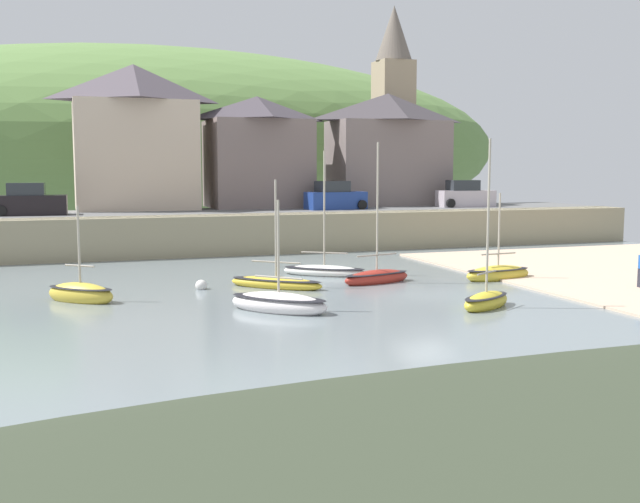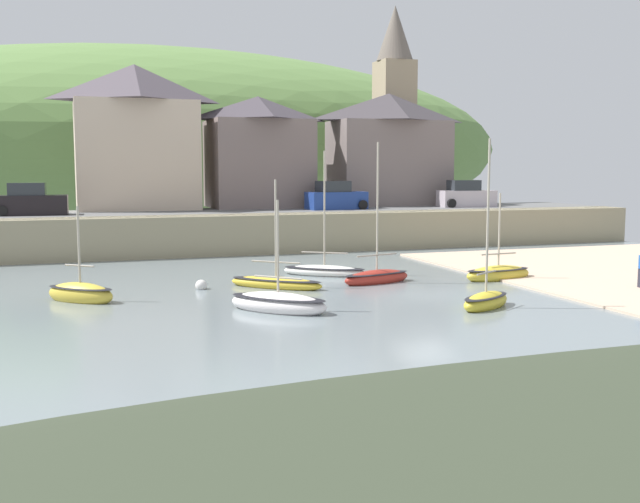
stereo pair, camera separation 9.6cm
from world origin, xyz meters
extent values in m
cube|color=slate|center=(0.00, 0.00, -0.03)|extent=(48.00, 40.00, 0.06)
cube|color=gray|center=(0.00, 17.00, 1.20)|extent=(48.00, 2.40, 2.40)
cube|color=#606060|center=(0.00, 20.70, 2.35)|extent=(48.00, 9.00, 0.10)
ellipsoid|color=#5E8243|center=(-4.90, 55.20, 7.31)|extent=(80.00, 44.00, 20.89)
cube|color=beige|center=(-9.24, 25.20, 6.06)|extent=(8.02, 5.57, 7.33)
pyramid|color=#514850|center=(-9.24, 25.20, 10.97)|extent=(8.32, 5.87, 2.48)
cube|color=slate|center=(-0.63, 25.20, 5.52)|extent=(7.01, 5.90, 6.23)
pyramid|color=#403A41|center=(-0.63, 25.20, 9.48)|extent=(7.31, 6.20, 1.70)
cube|color=slate|center=(9.63, 25.20, 5.59)|extent=(8.70, 4.76, 6.37)
pyramid|color=#433D42|center=(9.63, 25.20, 9.82)|extent=(9.00, 5.06, 2.09)
cube|color=tan|center=(11.88, 29.20, 8.15)|extent=(2.80, 2.80, 11.49)
cone|color=#665B51|center=(11.88, 29.20, 16.11)|extent=(3.00, 3.00, 4.42)
ellipsoid|color=gold|center=(-5.31, 3.72, 0.18)|extent=(3.99, 3.74, 0.65)
ellipsoid|color=black|center=(-5.31, 3.72, 0.36)|extent=(3.91, 3.67, 0.12)
cylinder|color=#B2A893|center=(-5.31, 3.72, 2.62)|extent=(0.09, 0.09, 4.24)
cylinder|color=gray|center=(-5.31, 3.72, 1.14)|extent=(1.81, 1.64, 0.07)
ellipsoid|color=gold|center=(0.90, -3.41, 0.22)|extent=(2.95, 2.32, 0.78)
ellipsoid|color=black|center=(0.90, -3.41, 0.43)|extent=(2.89, 2.28, 0.12)
cylinder|color=#B2A893|center=(0.90, -3.41, 3.47)|extent=(0.09, 0.09, 5.72)
cylinder|color=gray|center=(0.90, -3.41, 1.34)|extent=(1.26, 0.80, 0.07)
ellipsoid|color=white|center=(-6.68, -1.50, 0.25)|extent=(3.76, 3.80, 0.91)
ellipsoid|color=black|center=(-6.68, -1.50, 0.50)|extent=(3.68, 3.73, 0.12)
cylinder|color=#B2A893|center=(-6.68, -1.50, 2.40)|extent=(0.09, 0.09, 3.38)
cylinder|color=gray|center=(-6.68, -1.50, 1.25)|extent=(1.44, 1.47, 0.07)
ellipsoid|color=maroon|center=(-0.58, 3.54, 0.21)|extent=(3.71, 1.90, 0.78)
ellipsoid|color=black|center=(-0.58, 3.54, 0.43)|extent=(3.64, 1.86, 0.12)
cylinder|color=#B2A893|center=(-0.58, 3.54, 3.50)|extent=(0.09, 0.09, 5.79)
cylinder|color=gray|center=(-0.58, 3.54, 1.29)|extent=(2.22, 0.67, 0.07)
ellipsoid|color=gold|center=(-13.52, 2.95, 0.27)|extent=(2.97, 2.83, 0.98)
ellipsoid|color=black|center=(-13.52, 2.95, 0.54)|extent=(2.91, 2.77, 0.12)
cylinder|color=#B2A893|center=(-13.52, 2.95, 2.26)|extent=(0.09, 0.09, 3.00)
cylinder|color=gray|center=(-13.52, 2.95, 1.42)|extent=(1.09, 1.00, 0.07)
ellipsoid|color=white|center=(-2.03, 6.68, 0.18)|extent=(4.15, 3.50, 0.64)
ellipsoid|color=black|center=(-2.03, 6.68, 0.35)|extent=(4.07, 3.43, 0.12)
cylinder|color=#B2A893|center=(-2.03, 6.68, 3.28)|extent=(0.09, 0.09, 5.57)
cylinder|color=gray|center=(-2.03, 6.68, 1.11)|extent=(1.96, 1.43, 0.07)
ellipsoid|color=gold|center=(5.22, 2.59, 0.24)|extent=(3.60, 1.47, 0.88)
ellipsoid|color=black|center=(5.22, 2.59, 0.48)|extent=(3.53, 1.44, 0.12)
cylinder|color=#B2A893|center=(5.22, 2.59, 2.38)|extent=(0.09, 0.09, 3.40)
cylinder|color=gray|center=(5.22, 2.59, 1.23)|extent=(1.95, 0.27, 0.07)
cube|color=black|center=(-15.87, 20.70, 3.00)|extent=(4.17, 1.88, 1.20)
cube|color=#282D33|center=(-16.12, 20.70, 3.95)|extent=(2.16, 1.59, 0.80)
cylinder|color=black|center=(-14.22, 21.50, 2.72)|extent=(0.64, 0.22, 0.64)
cylinder|color=black|center=(-14.22, 19.90, 2.72)|extent=(0.64, 0.22, 0.64)
cylinder|color=black|center=(-17.52, 21.50, 2.72)|extent=(0.64, 0.22, 0.64)
cylinder|color=black|center=(-17.52, 19.90, 2.72)|extent=(0.64, 0.22, 0.64)
cube|color=navy|center=(3.73, 20.70, 3.00)|extent=(4.24, 2.06, 1.20)
cube|color=#282D33|center=(3.48, 20.70, 3.95)|extent=(2.23, 1.68, 0.80)
cylinder|color=black|center=(5.38, 21.50, 2.72)|extent=(0.64, 0.22, 0.64)
cylinder|color=black|center=(5.38, 19.90, 2.72)|extent=(0.64, 0.22, 0.64)
cylinder|color=black|center=(2.08, 21.50, 2.72)|extent=(0.64, 0.22, 0.64)
cylinder|color=black|center=(2.08, 19.90, 2.72)|extent=(0.64, 0.22, 0.64)
cube|color=#BDB1BA|center=(13.88, 20.70, 3.00)|extent=(4.22, 2.02, 1.20)
cube|color=#282D33|center=(13.63, 20.70, 3.95)|extent=(2.21, 1.66, 0.80)
cylinder|color=black|center=(15.53, 21.50, 2.72)|extent=(0.64, 0.22, 0.64)
cylinder|color=black|center=(15.53, 19.90, 2.72)|extent=(0.64, 0.22, 0.64)
cylinder|color=black|center=(12.23, 21.50, 2.72)|extent=(0.64, 0.22, 0.64)
cylinder|color=black|center=(12.23, 19.90, 2.72)|extent=(0.64, 0.22, 0.64)
sphere|color=silver|center=(-8.50, 4.40, 0.15)|extent=(0.51, 0.51, 0.51)
camera|label=1|loc=(-14.04, -27.52, 5.25)|focal=41.86mm
camera|label=2|loc=(-13.95, -27.55, 5.25)|focal=41.86mm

